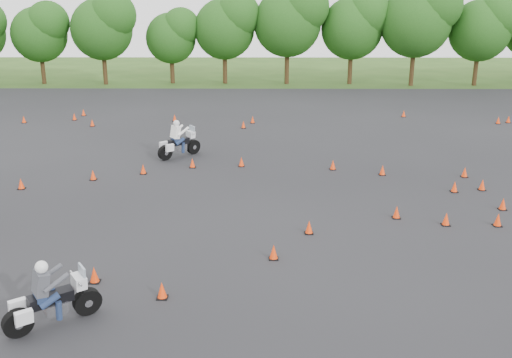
# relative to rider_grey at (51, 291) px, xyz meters

# --- Properties ---
(ground) EXTENTS (140.00, 140.00, 0.00)m
(ground) POSITION_rel_rider_grey_xyz_m (4.96, 4.54, -0.95)
(ground) COLOR #2D5119
(ground) RESTS_ON ground
(asphalt_pad) EXTENTS (62.00, 62.00, 0.00)m
(asphalt_pad) POSITION_rel_rider_grey_xyz_m (4.96, 10.54, -0.94)
(asphalt_pad) COLOR black
(asphalt_pad) RESTS_ON ground
(treeline) EXTENTS (86.76, 31.88, 10.51)m
(treeline) POSITION_rel_rider_grey_xyz_m (8.14, 40.03, 3.62)
(treeline) COLOR #1E4B15
(treeline) RESTS_ON ground
(traffic_cones) EXTENTS (36.31, 33.45, 0.45)m
(traffic_cones) POSITION_rel_rider_grey_xyz_m (4.83, 10.02, -0.72)
(traffic_cones) COLOR #FD3B0A
(traffic_cones) RESTS_ON asphalt_pad
(rider_grey) EXTENTS (2.39, 2.08, 1.88)m
(rider_grey) POSITION_rel_rider_grey_xyz_m (0.00, 0.00, 0.00)
(rider_grey) COLOR #44454C
(rider_grey) RESTS_ON ground
(rider_white) EXTENTS (2.41, 2.39, 2.00)m
(rider_white) POSITION_rel_rider_grey_xyz_m (0.87, 16.33, 0.06)
(rider_white) COLOR white
(rider_white) RESTS_ON ground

